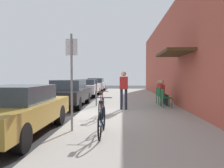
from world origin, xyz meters
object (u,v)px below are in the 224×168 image
(parked_car_2, at_px, (87,87))
(parked_car_3, at_px, (96,84))
(seated_patron_1, at_px, (163,92))
(seated_patron_2, at_px, (161,91))
(cafe_chair_1, at_px, (162,95))
(cafe_chair_2, at_px, (160,94))
(pedestrian_standing, at_px, (124,87))
(cafe_chair_0, at_px, (165,97))
(bicycle_0, at_px, (102,121))
(parked_car_0, at_px, (16,109))
(bicycle_1, at_px, (101,107))
(street_sign, at_px, (72,74))
(parked_car_1, at_px, (69,93))
(parking_meter, at_px, (96,90))

(parked_car_2, xyz_separation_m, parked_car_3, (-0.00, 6.15, 0.01))
(parked_car_2, height_order, seated_patron_1, seated_patron_1)
(seated_patron_2, bearing_deg, cafe_chair_1, -95.13)
(cafe_chair_2, distance_m, pedestrian_standing, 2.93)
(seated_patron_2, bearing_deg, cafe_chair_0, -92.22)
(bicycle_0, height_order, cafe_chair_2, bicycle_0)
(parked_car_0, bearing_deg, seated_patron_1, 48.25)
(parked_car_2, distance_m, parked_car_3, 6.15)
(bicycle_1, relative_size, pedestrian_standing, 1.01)
(parked_car_3, bearing_deg, parked_car_2, -90.00)
(parked_car_3, bearing_deg, street_sign, -85.16)
(bicycle_1, bearing_deg, parked_car_3, 97.64)
(seated_patron_1, relative_size, pedestrian_standing, 0.76)
(parked_car_2, bearing_deg, seated_patron_1, -51.37)
(parked_car_1, xyz_separation_m, cafe_chair_1, (4.84, -0.31, -0.10))
(cafe_chair_2, bearing_deg, parking_meter, -163.34)
(parked_car_2, distance_m, parking_meter, 6.64)
(cafe_chair_0, bearing_deg, street_sign, -126.30)
(cafe_chair_0, bearing_deg, seated_patron_1, 86.09)
(parked_car_0, height_order, parking_meter, parking_meter)
(parked_car_0, distance_m, cafe_chair_2, 7.82)
(cafe_chair_2, bearing_deg, street_sign, -118.79)
(cafe_chair_0, bearing_deg, bicycle_0, -116.84)
(parked_car_3, bearing_deg, parked_car_0, -90.00)
(bicycle_1, bearing_deg, pedestrian_standing, 65.17)
(parking_meter, height_order, bicycle_0, parking_meter)
(parked_car_0, bearing_deg, parking_meter, 73.28)
(parked_car_2, height_order, pedestrian_standing, pedestrian_standing)
(street_sign, height_order, pedestrian_standing, street_sign)
(bicycle_1, xyz_separation_m, pedestrian_standing, (0.82, 1.78, 0.64))
(parking_meter, xyz_separation_m, bicycle_0, (0.80, -5.47, -0.41))
(seated_patron_2, bearing_deg, bicycle_0, -111.54)
(street_sign, xyz_separation_m, cafe_chair_1, (3.34, 5.41, -1.02))
(seated_patron_2, bearing_deg, pedestrian_standing, -132.58)
(seated_patron_1, distance_m, seated_patron_2, 0.67)
(pedestrian_standing, bearing_deg, bicycle_1, -114.83)
(parked_car_1, distance_m, parking_meter, 1.68)
(seated_patron_1, bearing_deg, bicycle_1, -130.64)
(parked_car_2, relative_size, street_sign, 1.69)
(parked_car_0, xyz_separation_m, seated_patron_2, (4.90, 6.15, 0.12))
(parked_car_3, relative_size, pedestrian_standing, 2.59)
(parked_car_3, height_order, bicycle_1, parked_car_3)
(parked_car_3, relative_size, seated_patron_1, 3.41)
(bicycle_0, xyz_separation_m, cafe_chair_2, (2.49, 6.45, 0.14))
(bicycle_0, distance_m, seated_patron_1, 6.34)
(parked_car_3, relative_size, cafe_chair_1, 5.06)
(bicycle_1, relative_size, cafe_chair_2, 1.97)
(parked_car_0, distance_m, bicycle_0, 2.38)
(bicycle_0, relative_size, bicycle_1, 1.00)
(parked_car_0, height_order, pedestrian_standing, pedestrian_standing)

